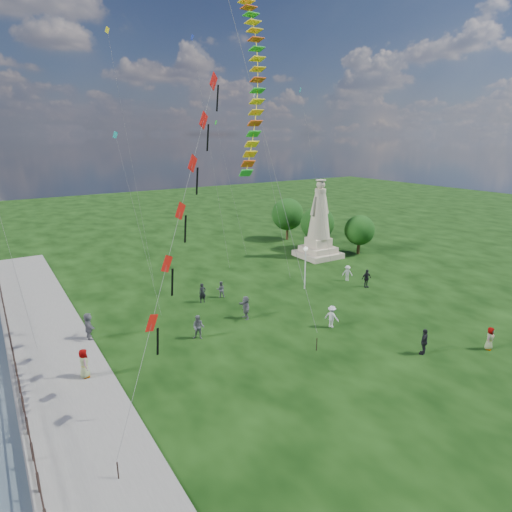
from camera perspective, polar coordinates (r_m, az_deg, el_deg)
ground at (r=60.95m, az=30.19°, el=0.45°), size 106.50×160.00×0.60m
waterfront at (r=28.62m, az=-26.84°, el=-14.64°), size 200.00×200.00×1.51m
statue at (r=49.30m, az=8.39°, el=3.64°), size 4.46×4.46×8.86m
lamppost at (r=38.82m, az=6.61°, el=-0.36°), size 0.37×0.37×3.98m
tree_row at (r=54.11m, az=7.71°, el=4.66°), size 6.80×14.24×5.58m
person_1 at (r=30.11m, az=-7.68°, el=-9.40°), size 0.98×0.95×1.74m
person_2 at (r=32.08m, az=10.06°, el=-7.95°), size 0.93×1.21×1.66m
person_3 at (r=29.96m, az=21.52°, el=-10.56°), size 1.15×0.85×1.76m
person_4 at (r=32.43m, az=28.72°, el=-9.62°), size 0.84×0.62×1.55m
person_5 at (r=31.84m, az=-21.42°, el=-8.82°), size 0.82×1.78×1.89m
person_6 at (r=36.31m, az=-7.14°, el=-4.92°), size 0.65×0.46×1.67m
person_7 at (r=37.30m, az=-4.72°, el=-4.46°), size 0.82×0.67×1.45m
person_8 at (r=42.30m, az=12.10°, el=-2.23°), size 1.07×1.02×1.52m
person_9 at (r=40.82m, az=14.51°, el=-2.90°), size 1.08×0.66×1.74m
person_10 at (r=27.27m, az=-21.93°, el=-13.32°), size 0.54×0.87×1.75m
person_11 at (r=32.98m, az=-1.39°, el=-6.86°), size 1.00×1.79×1.82m
red_kite_train at (r=22.78m, az=-9.32°, el=8.13°), size 9.99×9.35×17.21m
small_kites at (r=42.55m, az=-8.51°, el=16.04°), size 30.97×17.51×23.23m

